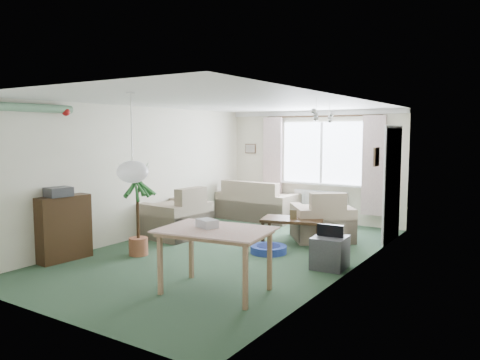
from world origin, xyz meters
The scene contains 25 objects.
ground centered at (0.00, 0.00, 0.00)m, with size 6.50×6.50×0.00m, color #28442E.
window centered at (0.20, 3.23, 1.50)m, with size 1.80×0.03×1.30m, color white.
curtain_rod centered at (0.20, 3.15, 2.27)m, with size 2.60×0.03×0.03m, color black.
curtain_left centered at (-0.95, 3.13, 1.27)m, with size 0.45×0.08×2.00m, color beige.
curtain_right centered at (1.35, 3.13, 1.27)m, with size 0.45×0.08×2.00m, color beige.
radiator centered at (0.20, 3.19, 0.40)m, with size 1.20×0.10×0.55m, color white.
doorway centered at (1.99, 2.20, 1.00)m, with size 0.03×0.95×2.00m, color black.
pendant_lamp centered at (0.20, -2.30, 1.48)m, with size 0.36×0.36×0.36m, color white.
tinsel_garland centered at (-1.92, -2.30, 2.28)m, with size 1.60×1.60×0.12m, color #196626.
bauble_cluster_a centered at (1.30, 0.90, 2.22)m, with size 0.20×0.20×0.20m, color silver.
bauble_cluster_b centered at (1.60, -0.30, 2.22)m, with size 0.20×0.20×0.20m, color silver.
wall_picture_back centered at (-1.60, 3.23, 1.55)m, with size 0.28×0.03×0.22m, color brown.
wall_picture_right centered at (1.98, 1.20, 1.55)m, with size 0.03×0.24×0.30m, color brown.
sofa centered at (-1.10, 2.75, 0.44)m, with size 1.74×0.92×0.87m, color #C1B392.
armchair_corner centered at (0.89, 1.66, 0.45)m, with size 1.00×0.95×0.89m, color beige.
armchair_left centered at (-1.50, 0.40, 0.47)m, with size 1.05×0.99×0.94m, color #BBAC8E.
coffee_table centered at (0.63, 0.98, 0.23)m, with size 1.03×0.57×0.46m, color black.
photo_frame centered at (0.66, 0.94, 0.54)m, with size 0.12×0.02×0.16m, color brown.
bookshelf centered at (-1.84, -1.76, 0.49)m, with size 0.27×0.81×0.98m, color black.
hifi_box centered at (-1.83, -1.84, 1.05)m, with size 0.28×0.35×0.14m, color #38373D.
houseplant centered at (-1.11, -0.94, 0.75)m, with size 0.64×0.64×1.50m, color #1B5028.
dining_table centered at (0.93, -1.67, 0.38)m, with size 1.22×0.81×0.76m, color #A47559.
gift_box centered at (0.79, -1.66, 0.82)m, with size 0.25×0.18×0.12m, color silver.
tv_cube centered at (1.70, 0.04, 0.23)m, with size 0.46×0.50×0.46m, color #36353A.
pet_bed centered at (0.55, 0.29, 0.06)m, with size 0.58×0.58×0.12m, color navy.
Camera 1 is at (4.17, -6.14, 1.94)m, focal length 35.00 mm.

